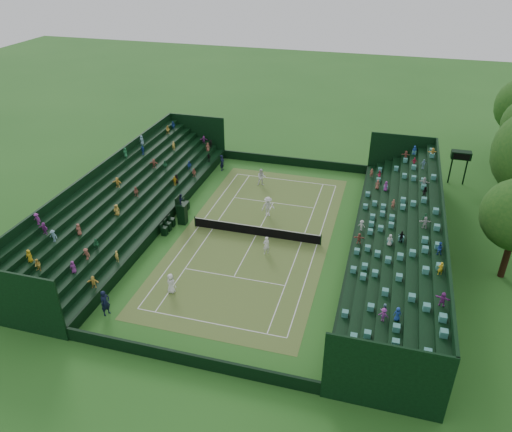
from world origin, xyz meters
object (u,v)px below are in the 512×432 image
object	(u,v)px
tennis_net	(256,230)
player_near_west	(171,283)
umpire_chair	(182,211)
player_near_east	(266,245)
player_far_west	(262,177)
player_far_east	(268,206)

from	to	relation	value
tennis_net	player_near_west	distance (m)	10.23
umpire_chair	player_near_east	world-z (taller)	umpire_chair
tennis_net	player_far_west	size ratio (longest dim) A/B	6.29
umpire_chair	tennis_net	bearing A→B (deg)	-2.07
player_near_east	player_far_east	bearing A→B (deg)	-117.66
player_near_east	player_far_east	xyz separation A→B (m)	(-1.48, 6.28, 0.17)
player_near_west	player_far_east	distance (m)	13.82
player_near_east	player_far_east	world-z (taller)	player_far_east
umpire_chair	player_near_west	bearing A→B (deg)	-71.65
umpire_chair	player_near_west	distance (m)	10.24
player_near_east	player_far_west	size ratio (longest dim) A/B	0.89
player_near_west	player_far_west	xyz separation A→B (m)	(1.71, 19.42, 0.11)
tennis_net	umpire_chair	distance (m)	7.17
umpire_chair	player_near_west	world-z (taller)	umpire_chair
tennis_net	player_far_west	xyz separation A→B (m)	(-2.20, 9.96, 0.40)
tennis_net	player_near_west	size ratio (longest dim) A/B	7.12
tennis_net	player_far_west	distance (m)	10.21
player_near_east	tennis_net	bearing A→B (deg)	-98.55
tennis_net	player_near_west	bearing A→B (deg)	-112.44
umpire_chair	player_far_east	bearing A→B (deg)	25.82
player_near_west	player_far_west	size ratio (longest dim) A/B	0.88
player_near_east	umpire_chair	bearing A→B (deg)	-58.57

